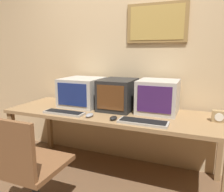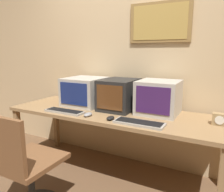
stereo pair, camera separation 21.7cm
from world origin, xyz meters
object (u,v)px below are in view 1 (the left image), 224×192
object	(u,v)px
monitor_right	(158,96)
mouse_near_keyboard	(90,115)
keyboard_side	(143,122)
mouse_far_corner	(113,118)
monitor_left	(82,92)
office_chair	(29,177)
keyboard_main	(64,113)
desk_clock	(219,116)
monitor_center	(118,94)

from	to	relation	value
monitor_right	mouse_near_keyboard	size ratio (longest dim) A/B	3.55
keyboard_side	mouse_far_corner	xyz separation A→B (m)	(-0.28, -0.00, 0.00)
monitor_right	monitor_left	bearing A→B (deg)	-178.43
mouse_near_keyboard	monitor_right	bearing A→B (deg)	35.87
mouse_far_corner	office_chair	bearing A→B (deg)	-127.07
monitor_right	keyboard_main	size ratio (longest dim) A/B	0.94
keyboard_main	office_chair	size ratio (longest dim) A/B	0.48
desk_clock	monitor_left	bearing A→B (deg)	176.47
keyboard_main	mouse_far_corner	size ratio (longest dim) A/B	4.33
keyboard_side	desk_clock	bearing A→B (deg)	25.97
mouse_near_keyboard	office_chair	distance (m)	0.75
monitor_center	monitor_right	bearing A→B (deg)	4.12
keyboard_side	mouse_far_corner	distance (m)	0.28
mouse_far_corner	desk_clock	bearing A→B (deg)	18.66
monitor_left	mouse_near_keyboard	xyz separation A→B (m)	(0.30, -0.40, -0.14)
monitor_center	keyboard_side	bearing A→B (deg)	-45.13
mouse_near_keyboard	monitor_center	bearing A→B (deg)	69.08
monitor_left	desk_clock	distance (m)	1.46
keyboard_side	office_chair	size ratio (longest dim) A/B	0.49
mouse_near_keyboard	mouse_far_corner	size ratio (longest dim) A/B	1.14
keyboard_main	desk_clock	xyz separation A→B (m)	(1.45, 0.31, 0.04)
monitor_left	mouse_far_corner	bearing A→B (deg)	-35.61
monitor_left	keyboard_main	bearing A→B (deg)	-88.93
keyboard_side	mouse_near_keyboard	world-z (taller)	mouse_near_keyboard
monitor_left	keyboard_side	bearing A→B (deg)	-25.22
keyboard_main	office_chair	bearing A→B (deg)	-83.02
monitor_center	desk_clock	size ratio (longest dim) A/B	3.80
monitor_center	office_chair	world-z (taller)	monitor_center
monitor_center	monitor_left	bearing A→B (deg)	179.12
monitor_right	mouse_near_keyboard	world-z (taller)	monitor_right
monitor_center	monitor_right	world-z (taller)	monitor_right
monitor_center	monitor_right	xyz separation A→B (m)	(0.43, 0.03, 0.00)
monitor_left	desk_clock	bearing A→B (deg)	-3.53
keyboard_main	mouse_near_keyboard	bearing A→B (deg)	0.23
monitor_left	office_chair	distance (m)	1.13
monitor_left	mouse_near_keyboard	bearing A→B (deg)	-52.77
mouse_near_keyboard	desk_clock	xyz separation A→B (m)	(1.15, 0.31, 0.03)
monitor_right	keyboard_side	distance (m)	0.45
mouse_near_keyboard	desk_clock	world-z (taller)	desk_clock
monitor_left	keyboard_main	xyz separation A→B (m)	(0.01, -0.40, -0.15)
monitor_center	mouse_near_keyboard	bearing A→B (deg)	-110.92
mouse_near_keyboard	mouse_far_corner	xyz separation A→B (m)	(0.25, 0.00, -0.00)
office_chair	monitor_right	bearing A→B (deg)	52.45
desk_clock	keyboard_main	bearing A→B (deg)	-168.01
keyboard_main	mouse_near_keyboard	size ratio (longest dim) A/B	3.80
keyboard_main	mouse_far_corner	distance (m)	0.54
keyboard_main	office_chair	xyz separation A→B (m)	(0.08, -0.62, -0.35)
desk_clock	mouse_near_keyboard	bearing A→B (deg)	-165.14
monitor_center	desk_clock	distance (m)	1.01
mouse_near_keyboard	office_chair	world-z (taller)	office_chair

